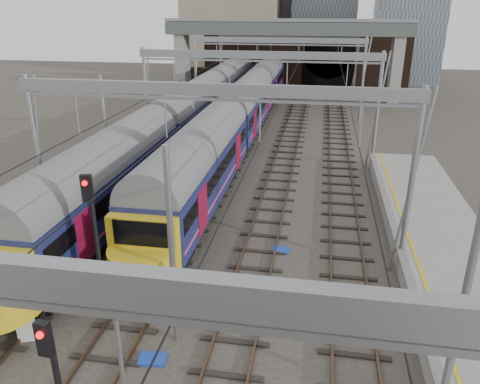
% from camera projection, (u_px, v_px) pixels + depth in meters
% --- Properties ---
extents(ground, '(160.00, 160.00, 0.00)m').
position_uv_depth(ground, '(158.00, 382.00, 14.36)').
color(ground, '#38332D').
rests_on(ground, ground).
extents(tracks, '(14.40, 80.00, 0.22)m').
position_uv_depth(tracks, '(241.00, 197.00, 28.06)').
color(tracks, '#4C3828').
rests_on(tracks, ground).
extents(overhead_line, '(16.80, 80.00, 8.00)m').
position_uv_depth(overhead_line, '(257.00, 71.00, 31.54)').
color(overhead_line, gray).
rests_on(overhead_line, ground).
extents(retaining_wall, '(28.00, 2.75, 9.00)m').
position_uv_depth(retaining_wall, '(300.00, 58.00, 59.98)').
color(retaining_wall, '#321F16').
rests_on(retaining_wall, ground).
extents(overbridge, '(28.00, 3.00, 9.25)m').
position_uv_depth(overbridge, '(286.00, 37.00, 53.69)').
color(overbridge, gray).
rests_on(overbridge, ground).
extents(train_main, '(2.89, 66.72, 4.94)m').
position_uv_depth(train_main, '(259.00, 90.00, 48.16)').
color(train_main, black).
rests_on(train_main, ground).
extents(train_second, '(2.88, 66.67, 4.93)m').
position_uv_depth(train_second, '(214.00, 95.00, 45.85)').
color(train_second, black).
rests_on(train_second, ground).
extents(signal_near_left, '(0.41, 0.49, 5.42)m').
position_uv_depth(signal_near_left, '(94.00, 227.00, 16.75)').
color(signal_near_left, black).
rests_on(signal_near_left, ground).
extents(signal_near_centre, '(0.34, 0.46, 4.63)m').
position_uv_depth(signal_near_centre, '(56.00, 381.00, 10.48)').
color(signal_near_centre, black).
rests_on(signal_near_centre, ground).
extents(relay_cabinet, '(0.65, 0.60, 1.05)m').
position_uv_depth(relay_cabinet, '(26.00, 325.00, 16.08)').
color(relay_cabinet, silver).
rests_on(relay_cabinet, ground).
extents(equip_cover_a, '(0.95, 0.72, 0.10)m').
position_uv_depth(equip_cover_a, '(152.00, 359.00, 15.23)').
color(equip_cover_a, '#183EB8').
rests_on(equip_cover_a, ground).
extents(equip_cover_b, '(0.88, 0.70, 0.09)m').
position_uv_depth(equip_cover_b, '(144.00, 283.00, 19.39)').
color(equip_cover_b, '#183EB8').
rests_on(equip_cover_b, ground).
extents(equip_cover_c, '(0.90, 0.69, 0.10)m').
position_uv_depth(equip_cover_c, '(281.00, 250.00, 22.01)').
color(equip_cover_c, '#183EB8').
rests_on(equip_cover_c, ground).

